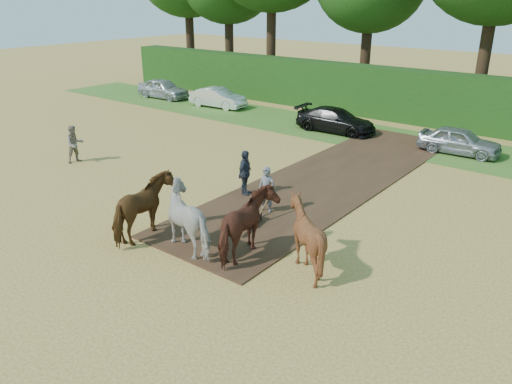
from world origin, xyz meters
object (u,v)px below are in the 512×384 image
object	(u,v)px
spectator_far	(245,173)
plough_team	(222,221)
spectator_near	(75,144)
parked_cars	(382,126)

from	to	relation	value
spectator_far	plough_team	distance (m)	4.47
spectator_near	plough_team	bearing A→B (deg)	-89.46
plough_team	parked_cars	size ratio (longest dim) A/B	0.18
spectator_far	spectator_near	bearing A→B (deg)	84.10
spectator_near	plough_team	xyz separation A→B (m)	(10.79, -2.20, 0.14)
spectator_near	parked_cars	world-z (taller)	spectator_near
plough_team	parked_cars	bearing A→B (deg)	96.58
plough_team	spectator_near	bearing A→B (deg)	168.46
spectator_near	parked_cars	xyz separation A→B (m)	(9.14, 12.05, -0.16)
spectator_far	plough_team	size ratio (longest dim) A/B	0.26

